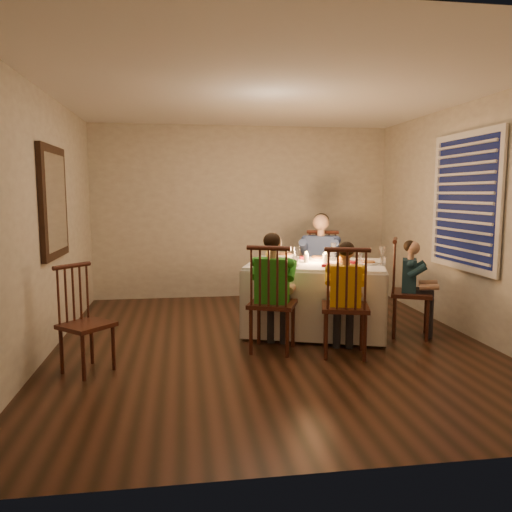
{
  "coord_description": "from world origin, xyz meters",
  "views": [
    {
      "loc": [
        -0.91,
        -5.1,
        1.6
      ],
      "look_at": [
        -0.14,
        0.15,
        0.92
      ],
      "focal_mm": 35.0,
      "sensor_mm": 36.0,
      "label": 1
    }
  ],
  "objects": [
    {
      "name": "ground",
      "position": [
        0.0,
        0.0,
        0.0
      ],
      "size": [
        5.0,
        5.0,
        0.0
      ],
      "primitive_type": "plane",
      "color": "black",
      "rests_on": "ground"
    },
    {
      "name": "wall_left",
      "position": [
        -2.25,
        0.0,
        1.3
      ],
      "size": [
        0.02,
        5.0,
        2.6
      ],
      "primitive_type": "cube",
      "color": "beige",
      "rests_on": "ground"
    },
    {
      "name": "wall_right",
      "position": [
        2.25,
        0.0,
        1.3
      ],
      "size": [
        0.02,
        5.0,
        2.6
      ],
      "primitive_type": "cube",
      "color": "beige",
      "rests_on": "ground"
    },
    {
      "name": "wall_back",
      "position": [
        0.0,
        2.5,
        1.3
      ],
      "size": [
        4.5,
        0.02,
        2.6
      ],
      "primitive_type": "cube",
      "color": "beige",
      "rests_on": "ground"
    },
    {
      "name": "ceiling",
      "position": [
        0.0,
        0.0,
        2.6
      ],
      "size": [
        5.0,
        5.0,
        0.0
      ],
      "primitive_type": "plane",
      "color": "white",
      "rests_on": "wall_back"
    },
    {
      "name": "dining_table",
      "position": [
        0.59,
        0.38,
        0.57
      ],
      "size": [
        1.82,
        1.56,
        0.77
      ],
      "rotation": [
        0.0,
        0.0,
        -0.34
      ],
      "color": "silver",
      "rests_on": "ground"
    },
    {
      "name": "chair_adult",
      "position": [
        0.88,
        1.21,
        0.0
      ],
      "size": [
        0.59,
        0.57,
        1.1
      ],
      "primitive_type": null,
      "rotation": [
        0.0,
        0.0,
        -0.41
      ],
      "color": "black",
      "rests_on": "ground"
    },
    {
      "name": "chair_near_left",
      "position": [
        -0.03,
        -0.25,
        0.0
      ],
      "size": [
        0.58,
        0.57,
        1.1
      ],
      "primitive_type": null,
      "rotation": [
        0.0,
        0.0,
        2.76
      ],
      "color": "black",
      "rests_on": "ground"
    },
    {
      "name": "chair_near_right",
      "position": [
        0.65,
        -0.49,
        0.0
      ],
      "size": [
        0.55,
        0.53,
        1.1
      ],
      "primitive_type": null,
      "rotation": [
        0.0,
        0.0,
        2.87
      ],
      "color": "black",
      "rests_on": "ground"
    },
    {
      "name": "chair_end",
      "position": [
        1.6,
        0.05,
        0.0
      ],
      "size": [
        0.58,
        0.59,
        1.1
      ],
      "primitive_type": null,
      "rotation": [
        0.0,
        0.0,
        1.14
      ],
      "color": "black",
      "rests_on": "ground"
    },
    {
      "name": "chair_extra",
      "position": [
        -1.77,
        -0.61,
        0.0
      ],
      "size": [
        0.55,
        0.55,
        0.97
      ],
      "primitive_type": null,
      "rotation": [
        0.0,
        0.0,
        0.83
      ],
      "color": "black",
      "rests_on": "ground"
    },
    {
      "name": "adult",
      "position": [
        0.88,
        1.21,
        0.0
      ],
      "size": [
        0.65,
        0.62,
        1.33
      ],
      "primitive_type": null,
      "rotation": [
        0.0,
        0.0,
        -0.41
      ],
      "color": "navy",
      "rests_on": "ground"
    },
    {
      "name": "child_green",
      "position": [
        -0.03,
        -0.25,
        0.0
      ],
      "size": [
        0.55,
        0.53,
        1.21
      ],
      "primitive_type": null,
      "rotation": [
        0.0,
        0.0,
        2.76
      ],
      "color": "green",
      "rests_on": "ground"
    },
    {
      "name": "child_yellow",
      "position": [
        0.65,
        -0.49,
        0.0
      ],
      "size": [
        0.47,
        0.45,
        1.13
      ],
      "primitive_type": null,
      "rotation": [
        0.0,
        0.0,
        2.87
      ],
      "color": "yellow",
      "rests_on": "ground"
    },
    {
      "name": "child_teal",
      "position": [
        1.6,
        0.05,
        0.0
      ],
      "size": [
        0.45,
        0.46,
        1.08
      ],
      "primitive_type": null,
      "rotation": [
        0.0,
        0.0,
        1.14
      ],
      "color": "#19343E",
      "rests_on": "ground"
    },
    {
      "name": "setting_adult",
      "position": [
        0.7,
        0.66,
        0.81
      ],
      "size": [
        0.33,
        0.33,
        0.02
      ],
      "primitive_type": "cylinder",
      "rotation": [
        0.0,
        0.0,
        -0.34
      ],
      "color": "white",
      "rests_on": "dining_table"
    },
    {
      "name": "setting_green",
      "position": [
        0.15,
        0.23,
        0.81
      ],
      "size": [
        0.33,
        0.33,
        0.02
      ],
      "primitive_type": "cylinder",
      "rotation": [
        0.0,
        0.0,
        -0.34
      ],
      "color": "white",
      "rests_on": "dining_table"
    },
    {
      "name": "setting_yellow",
      "position": [
        0.8,
        -0.0,
        0.81
      ],
      "size": [
        0.33,
        0.33,
        0.02
      ],
      "primitive_type": "cylinder",
      "rotation": [
        0.0,
        0.0,
        -0.34
      ],
      "color": "white",
      "rests_on": "dining_table"
    },
    {
      "name": "setting_teal",
      "position": [
        1.13,
        0.19,
        0.81
      ],
      "size": [
        0.33,
        0.33,
        0.02
      ],
      "primitive_type": "cylinder",
      "rotation": [
        0.0,
        0.0,
        -0.34
      ],
      "color": "white",
      "rests_on": "dining_table"
    },
    {
      "name": "candle_left",
      "position": [
        0.49,
        0.42,
        0.85
      ],
      "size": [
        0.06,
        0.06,
        0.1
      ],
      "primitive_type": "cylinder",
      "color": "silver",
      "rests_on": "dining_table"
    },
    {
      "name": "candle_right",
      "position": [
        0.69,
        0.35,
        0.85
      ],
      "size": [
        0.06,
        0.06,
        0.1
      ],
      "primitive_type": "cylinder",
      "color": "silver",
      "rests_on": "dining_table"
    },
    {
      "name": "squash",
      "position": [
        0.13,
        0.88,
        0.85
      ],
      "size": [
        0.09,
        0.09,
        0.09
      ],
      "primitive_type": "sphere",
      "color": "yellow",
      "rests_on": "dining_table"
    },
    {
      "name": "orange_fruit",
      "position": [
        0.88,
        0.34,
        0.84
      ],
      "size": [
        0.08,
        0.08,
        0.08
      ],
      "primitive_type": "sphere",
      "color": "orange",
      "rests_on": "dining_table"
    },
    {
      "name": "serving_bowl",
      "position": [
        0.31,
        0.79,
        0.83
      ],
      "size": [
        0.29,
        0.29,
        0.05
      ],
      "primitive_type": "imported",
      "rotation": [
        0.0,
        0.0,
        -0.76
      ],
      "color": "white",
      "rests_on": "dining_table"
    },
    {
      "name": "wall_mirror",
      "position": [
        -2.22,
        0.3,
        1.5
      ],
      "size": [
        0.06,
        0.95,
        1.15
      ],
      "color": "black",
      "rests_on": "wall_left"
    },
    {
      "name": "window_blinds",
      "position": [
        2.21,
        0.1,
        1.5
      ],
      "size": [
        0.07,
        1.34,
        1.54
      ],
      "color": "#0D1336",
      "rests_on": "wall_right"
    }
  ]
}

